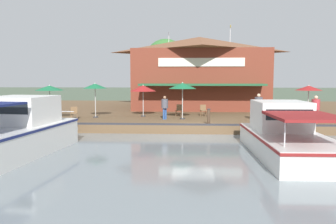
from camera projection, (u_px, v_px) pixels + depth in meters
ground_plane at (193, 136)px, 19.49m from camera, size 220.00×220.00×0.00m
quay_deck at (191, 112)px, 30.39m from camera, size 22.00×56.00×0.60m
quay_edge_fender at (193, 124)px, 19.52m from camera, size 0.20×50.40×0.10m
waterfront_restaurant at (199, 72)px, 32.10m from camera, size 11.99×12.48×7.94m
patio_umbrella_near_quay_edge at (49, 88)px, 22.09m from camera, size 1.87×1.87×2.36m
patio_umbrella_far_corner at (183, 86)px, 22.33m from camera, size 1.89×1.89×2.54m
patio_umbrella_mid_patio_left at (143, 88)px, 23.99m from camera, size 1.90×1.90×2.33m
patio_umbrella_by_entrance at (309, 88)px, 22.11m from camera, size 1.75×1.75×2.35m
patio_umbrella_back_row at (95, 86)px, 23.31m from camera, size 1.70×1.70×2.48m
cafe_chair_far_corner_seat at (74, 112)px, 22.47m from camera, size 0.55×0.55×0.85m
cafe_chair_mid_patio at (179, 109)px, 24.57m from camera, size 0.51×0.51×0.85m
cafe_chair_facing_river at (204, 110)px, 24.29m from camera, size 0.54×0.54×0.85m
person_mid_patio at (165, 105)px, 22.28m from camera, size 0.45×0.45×1.61m
person_near_entrance at (316, 106)px, 20.24m from camera, size 0.49×0.49×1.74m
person_at_quay_edge at (258, 104)px, 21.57m from camera, size 0.51×0.51×1.80m
motorboat_mid_row at (18, 133)px, 14.63m from camera, size 8.74×3.99×2.50m
motorboat_distant_upstream at (282, 135)px, 14.75m from camera, size 8.36×2.99×2.26m
mooring_post at (209, 117)px, 19.67m from camera, size 0.22×0.22×0.97m
tree_upstream_bank at (164, 61)px, 35.72m from camera, size 4.76×4.54×7.13m
tree_behind_restaurant at (157, 67)px, 36.56m from camera, size 4.38×4.17×6.32m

